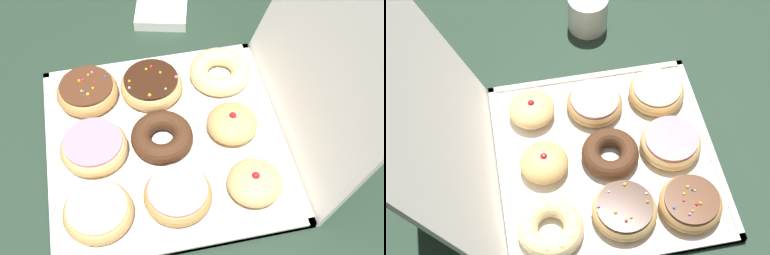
# 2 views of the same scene
# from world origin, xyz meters

# --- Properties ---
(ground_plane) EXTENTS (3.00, 3.00, 0.00)m
(ground_plane) POSITION_xyz_m (0.00, 0.00, 0.00)
(ground_plane) COLOR #233828
(donut_box) EXTENTS (0.42, 0.42, 0.01)m
(donut_box) POSITION_xyz_m (0.00, 0.00, 0.01)
(donut_box) COLOR silver
(donut_box) RESTS_ON ground
(box_lid_open) EXTENTS (0.42, 0.13, 0.37)m
(box_lid_open) POSITION_xyz_m (0.00, 0.27, 0.19)
(box_lid_open) COLOR silver
(box_lid_open) RESTS_ON ground
(sprinkle_donut_0) EXTENTS (0.12, 0.12, 0.04)m
(sprinkle_donut_0) POSITION_xyz_m (-0.13, -0.13, 0.03)
(sprinkle_donut_0) COLOR tan
(sprinkle_donut_0) RESTS_ON donut_box
(pink_frosted_donut_1) EXTENTS (0.12, 0.12, 0.04)m
(pink_frosted_donut_1) POSITION_xyz_m (-0.00, -0.13, 0.03)
(pink_frosted_donut_1) COLOR #E5B770
(pink_frosted_donut_1) RESTS_ON donut_box
(glazed_ring_donut_2) EXTENTS (0.11, 0.11, 0.04)m
(glazed_ring_donut_2) POSITION_xyz_m (0.13, -0.13, 0.03)
(glazed_ring_donut_2) COLOR tan
(glazed_ring_donut_2) RESTS_ON donut_box
(sprinkle_donut_3) EXTENTS (0.12, 0.12, 0.04)m
(sprinkle_donut_3) POSITION_xyz_m (-0.12, -0.01, 0.03)
(sprinkle_donut_3) COLOR tan
(sprinkle_donut_3) RESTS_ON donut_box
(chocolate_cake_ring_donut_4) EXTENTS (0.11, 0.11, 0.04)m
(chocolate_cake_ring_donut_4) POSITION_xyz_m (0.00, -0.01, 0.03)
(chocolate_cake_ring_donut_4) COLOR #472816
(chocolate_cake_ring_donut_4) RESTS_ON donut_box
(pink_frosted_donut_5) EXTENTS (0.11, 0.11, 0.04)m
(pink_frosted_donut_5) POSITION_xyz_m (0.12, 0.00, 0.03)
(pink_frosted_donut_5) COLOR tan
(pink_frosted_donut_5) RESTS_ON donut_box
(cruller_donut_6) EXTENTS (0.12, 0.12, 0.04)m
(cruller_donut_6) POSITION_xyz_m (-0.13, 0.13, 0.03)
(cruller_donut_6) COLOR #EACC8C
(cruller_donut_6) RESTS_ON donut_box
(jelly_filled_donut_7) EXTENTS (0.09, 0.09, 0.05)m
(jelly_filled_donut_7) POSITION_xyz_m (0.00, 0.12, 0.03)
(jelly_filled_donut_7) COLOR tan
(jelly_filled_donut_7) RESTS_ON donut_box
(jelly_filled_donut_8) EXTENTS (0.09, 0.09, 0.05)m
(jelly_filled_donut_8) POSITION_xyz_m (0.13, 0.13, 0.03)
(jelly_filled_donut_8) COLOR #E5B770
(jelly_filled_donut_8) RESTS_ON donut_box
(napkin_stack) EXTENTS (0.13, 0.13, 0.02)m
(napkin_stack) POSITION_xyz_m (-0.35, 0.05, 0.01)
(napkin_stack) COLOR white
(napkin_stack) RESTS_ON ground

